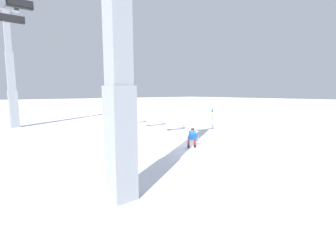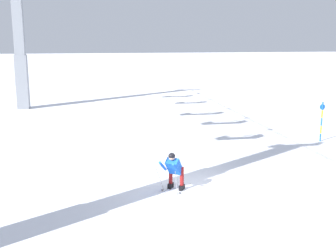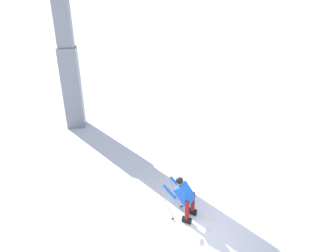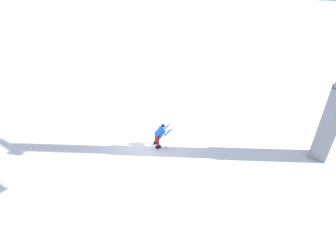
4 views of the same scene
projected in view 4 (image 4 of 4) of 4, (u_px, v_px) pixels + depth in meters
ground_plane at (149, 142)px, 14.20m from camera, size 260.00×260.00×0.00m
skier_carving_main at (160, 134)px, 13.52m from camera, size 1.65×1.44×1.49m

